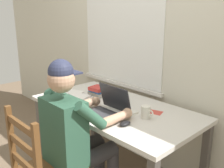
{
  "coord_description": "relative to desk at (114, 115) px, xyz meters",
  "views": [
    {
      "loc": [
        1.55,
        -1.5,
        1.55
      ],
      "look_at": [
        0.03,
        -0.05,
        0.95
      ],
      "focal_mm": 41.43,
      "sensor_mm": 36.0,
      "label": 1
    }
  ],
  "objects": [
    {
      "name": "coffee_mug_white",
      "position": [
        0.36,
        -0.0,
        0.14
      ],
      "size": [
        0.11,
        0.07,
        0.1
      ],
      "color": "silver",
      "rests_on": "desk"
    },
    {
      "name": "paper_pile_side",
      "position": [
        -0.56,
        -0.04,
        0.09
      ],
      "size": [
        0.22,
        0.19,
        0.01
      ],
      "primitive_type": "cube",
      "rotation": [
        0.0,
        0.0,
        0.34
      ],
      "color": "white",
      "rests_on": "desk"
    },
    {
      "name": "back_wall",
      "position": [
        -0.01,
        0.48,
        0.66
      ],
      "size": [
        6.0,
        0.08,
        2.6
      ],
      "color": "beige",
      "rests_on": "ground"
    },
    {
      "name": "desk",
      "position": [
        0.0,
        0.0,
        0.0
      ],
      "size": [
        1.54,
        0.8,
        0.73
      ],
      "color": "beige",
      "rests_on": "ground"
    },
    {
      "name": "seated_person",
      "position": [
        0.09,
        -0.48,
        0.04
      ],
      "size": [
        0.5,
        0.6,
        1.24
      ],
      "color": "#2D5642",
      "rests_on": "ground"
    },
    {
      "name": "laptop",
      "position": [
        0.1,
        -0.17,
        0.14
      ],
      "size": [
        0.33,
        0.29,
        0.23
      ],
      "color": "#232328",
      "rests_on": "desk"
    },
    {
      "name": "paper_pile_near_laptop",
      "position": [
        -0.42,
        -0.09,
        0.09
      ],
      "size": [
        0.24,
        0.22,
        0.01
      ],
      "primitive_type": "cube",
      "rotation": [
        0.0,
        0.0,
        0.29
      ],
      "color": "white",
      "rests_on": "desk"
    },
    {
      "name": "book_stack_main",
      "position": [
        -0.34,
        0.1,
        0.13
      ],
      "size": [
        0.19,
        0.17,
        0.09
      ],
      "color": "gray",
      "rests_on": "desk"
    },
    {
      "name": "paper_pile_back_corner",
      "position": [
        0.14,
        -0.06,
        0.09
      ],
      "size": [
        0.26,
        0.18,
        0.02
      ],
      "primitive_type": "cube",
      "rotation": [
        0.0,
        0.0,
        0.03
      ],
      "color": "silver",
      "rests_on": "desk"
    },
    {
      "name": "coffee_mug_dark",
      "position": [
        -0.09,
        0.13,
        0.14
      ],
      "size": [
        0.12,
        0.08,
        0.1
      ],
      "color": "black",
      "rests_on": "desk"
    },
    {
      "name": "landscape_photo_print",
      "position": [
        0.34,
        0.14,
        0.09
      ],
      "size": [
        0.15,
        0.12,
        0.0
      ],
      "primitive_type": "cube",
      "rotation": [
        0.0,
        0.0,
        0.3
      ],
      "color": "#C63D33",
      "rests_on": "desk"
    },
    {
      "name": "computer_mouse",
      "position": [
        0.35,
        -0.22,
        0.1
      ],
      "size": [
        0.06,
        0.1,
        0.03
      ],
      "primitive_type": "ellipsoid",
      "color": "black",
      "rests_on": "desk"
    }
  ]
}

